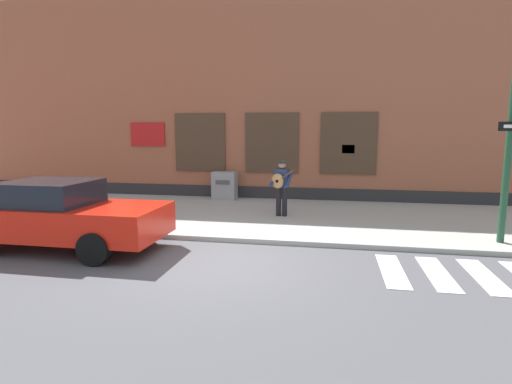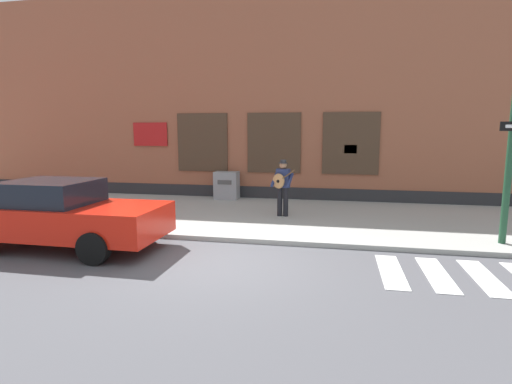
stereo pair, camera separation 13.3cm
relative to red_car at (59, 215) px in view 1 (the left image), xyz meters
The scene contains 6 objects.
ground_plane 3.82m from the red_car, ahead, with size 160.00×160.00×0.00m, color #4C4C51.
sidewalk 5.55m from the red_car, 47.29° to the left, with size 28.00×5.75×0.11m.
building_backdrop 10.15m from the red_car, 67.28° to the left, with size 28.00×4.06×7.75m.
red_car is the anchor object (origin of this frame).
busker 5.91m from the red_car, 40.68° to the left, with size 0.72×0.59×1.67m.
utility_box 6.78m from the red_car, 72.51° to the left, with size 0.88×0.57×1.01m.
Camera 1 is at (2.17, -7.47, 2.61)m, focal length 28.00 mm.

